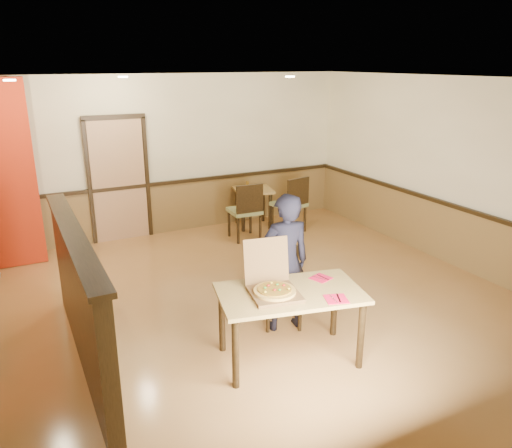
# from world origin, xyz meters

# --- Properties ---
(floor) EXTENTS (7.00, 7.00, 0.00)m
(floor) POSITION_xyz_m (0.00, 0.00, 0.00)
(floor) COLOR #BD8649
(floor) RESTS_ON ground
(ceiling) EXTENTS (7.00, 7.00, 0.00)m
(ceiling) POSITION_xyz_m (0.00, 0.00, 2.80)
(ceiling) COLOR black
(ceiling) RESTS_ON wall_back
(wall_back) EXTENTS (7.00, 0.00, 7.00)m
(wall_back) POSITION_xyz_m (0.00, 3.50, 1.40)
(wall_back) COLOR #FFF5C7
(wall_back) RESTS_ON floor
(wall_right) EXTENTS (0.00, 7.00, 7.00)m
(wall_right) POSITION_xyz_m (3.50, 0.00, 1.40)
(wall_right) COLOR #FFF5C7
(wall_right) RESTS_ON floor
(wainscot_back) EXTENTS (7.00, 0.04, 0.90)m
(wainscot_back) POSITION_xyz_m (0.00, 3.47, 0.45)
(wainscot_back) COLOR brown
(wainscot_back) RESTS_ON floor
(chair_rail_back) EXTENTS (7.00, 0.06, 0.06)m
(chair_rail_back) POSITION_xyz_m (0.00, 3.45, 0.92)
(chair_rail_back) COLOR black
(chair_rail_back) RESTS_ON wall_back
(wainscot_right) EXTENTS (0.04, 7.00, 0.90)m
(wainscot_right) POSITION_xyz_m (3.47, 0.00, 0.45)
(wainscot_right) COLOR brown
(wainscot_right) RESTS_ON floor
(chair_rail_right) EXTENTS (0.06, 7.00, 0.06)m
(chair_rail_right) POSITION_xyz_m (3.45, 0.00, 0.92)
(chair_rail_right) COLOR black
(chair_rail_right) RESTS_ON wall_right
(back_door) EXTENTS (0.90, 0.06, 2.10)m
(back_door) POSITION_xyz_m (-0.80, 3.46, 1.05)
(back_door) COLOR tan
(back_door) RESTS_ON wall_back
(booth_partition) EXTENTS (0.20, 3.10, 1.44)m
(booth_partition) POSITION_xyz_m (-2.00, -0.20, 0.74)
(booth_partition) COLOR black
(booth_partition) RESTS_ON floor
(spot_a) EXTENTS (0.14, 0.14, 0.02)m
(spot_a) POSITION_xyz_m (-2.30, 1.80, 2.78)
(spot_a) COLOR #FFE9B2
(spot_a) RESTS_ON ceiling
(spot_b) EXTENTS (0.14, 0.14, 0.02)m
(spot_b) POSITION_xyz_m (-0.80, 2.50, 2.78)
(spot_b) COLOR #FFE9B2
(spot_b) RESTS_ON ceiling
(spot_c) EXTENTS (0.14, 0.14, 0.02)m
(spot_c) POSITION_xyz_m (1.40, 1.50, 2.78)
(spot_c) COLOR #FFE9B2
(spot_c) RESTS_ON ceiling
(main_table) EXTENTS (1.60, 1.12, 0.78)m
(main_table) POSITION_xyz_m (-0.09, -1.11, 0.67)
(main_table) COLOR tan
(main_table) RESTS_ON floor
(diner_chair) EXTENTS (0.59, 0.59, 0.92)m
(diner_chair) POSITION_xyz_m (0.24, -0.37, 0.50)
(diner_chair) COLOR olive
(diner_chair) RESTS_ON floor
(side_chair_left) EXTENTS (0.52, 0.52, 1.02)m
(side_chair_left) POSITION_xyz_m (1.12, 2.42, 0.56)
(side_chair_left) COLOR olive
(side_chair_left) RESTS_ON floor
(side_chair_right) EXTENTS (0.61, 0.61, 1.04)m
(side_chair_right) POSITION_xyz_m (2.04, 2.42, 0.57)
(side_chair_right) COLOR olive
(side_chair_right) RESTS_ON floor
(side_table) EXTENTS (0.80, 0.80, 0.73)m
(side_table) POSITION_xyz_m (1.57, 3.05, 0.55)
(side_table) COLOR tan
(side_table) RESTS_ON floor
(diner) EXTENTS (0.64, 0.46, 1.63)m
(diner) POSITION_xyz_m (0.19, -0.51, 0.82)
(diner) COLOR black
(diner) RESTS_ON floor
(pizza_box) EXTENTS (0.57, 0.64, 0.50)m
(pizza_box) POSITION_xyz_m (-0.27, -1.07, 0.84)
(pizza_box) COLOR brown
(pizza_box) RESTS_ON main_table
(pizza) EXTENTS (0.45, 0.45, 0.03)m
(pizza) POSITION_xyz_m (-0.27, -1.12, 0.83)
(pizza) COLOR gold
(pizza) RESTS_ON pizza_box
(napkin_near) EXTENTS (0.27, 0.27, 0.01)m
(napkin_near) POSITION_xyz_m (0.22, -1.46, 0.78)
(napkin_near) COLOR red
(napkin_near) RESTS_ON main_table
(napkin_far) EXTENTS (0.25, 0.25, 0.01)m
(napkin_far) POSITION_xyz_m (0.37, -0.98, 0.78)
(napkin_far) COLOR red
(napkin_far) RESTS_ON main_table
(condiment) EXTENTS (0.06, 0.06, 0.14)m
(condiment) POSITION_xyz_m (1.49, 3.13, 0.80)
(condiment) COLOR #875D18
(condiment) RESTS_ON side_table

